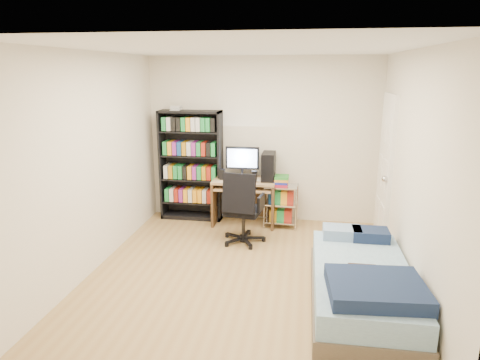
% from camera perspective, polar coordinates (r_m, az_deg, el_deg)
% --- Properties ---
extents(room, '(3.58, 4.08, 2.58)m').
position_cam_1_polar(room, '(4.61, 0.39, 1.45)').
color(room, '#A48352').
rests_on(room, ground).
extents(media_shelf, '(0.96, 0.32, 1.77)m').
position_cam_1_polar(media_shelf, '(6.67, -6.53, 2.11)').
color(media_shelf, black).
rests_on(media_shelf, room).
extents(computer_desk, '(0.93, 0.54, 1.18)m').
position_cam_1_polar(computer_desk, '(6.44, 1.47, -0.43)').
color(computer_desk, tan).
rests_on(computer_desk, room).
extents(office_chair, '(0.68, 0.68, 1.01)m').
position_cam_1_polar(office_chair, '(5.79, 0.33, -5.42)').
color(office_chair, black).
rests_on(office_chair, room).
extents(wire_cart, '(0.50, 0.37, 0.78)m').
position_cam_1_polar(wire_cart, '(6.37, 5.54, -1.81)').
color(wire_cart, silver).
rests_on(wire_cart, room).
extents(bed, '(0.95, 1.90, 0.54)m').
position_cam_1_polar(bed, '(4.49, 15.92, -13.32)').
color(bed, brown).
rests_on(bed, room).
extents(door, '(0.12, 0.80, 2.00)m').
position_cam_1_polar(door, '(6.03, 18.80, 1.33)').
color(door, white).
rests_on(door, room).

